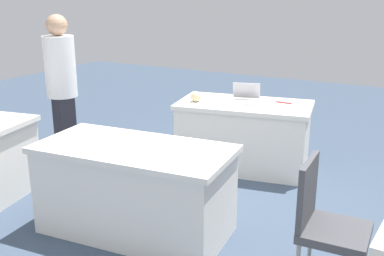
% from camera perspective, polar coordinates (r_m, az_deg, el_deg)
% --- Properties ---
extents(ground_plane, '(14.40, 14.40, 0.00)m').
position_cam_1_polar(ground_plane, '(4.14, 1.21, -12.29)').
color(ground_plane, '#3D4C60').
extents(table_foreground, '(1.62, 1.06, 0.77)m').
position_cam_1_polar(table_foreground, '(5.38, 6.37, -0.88)').
color(table_foreground, silver).
rests_on(table_foreground, ground).
extents(table_back_left, '(1.69, 0.94, 0.77)m').
position_cam_1_polar(table_back_left, '(3.96, -7.02, -7.51)').
color(table_back_left, silver).
rests_on(table_back_left, ground).
extents(chair_tucked_left, '(0.46, 0.46, 0.94)m').
position_cam_1_polar(chair_tucked_left, '(3.26, 16.05, -10.84)').
color(chair_tucked_left, '#9E9993').
rests_on(chair_tucked_left, ground).
extents(person_attendee_standing, '(0.46, 0.46, 1.75)m').
position_cam_1_polar(person_attendee_standing, '(5.39, -15.78, 5.15)').
color(person_attendee_standing, '#26262D').
rests_on(person_attendee_standing, ground).
extents(laptop_silver, '(0.38, 0.37, 0.21)m').
position_cam_1_polar(laptop_silver, '(5.32, 6.59, 3.65)').
color(laptop_silver, silver).
rests_on(laptop_silver, table_foreground).
extents(yarn_ball, '(0.12, 0.12, 0.12)m').
position_cam_1_polar(yarn_ball, '(5.29, 0.49, 3.90)').
color(yarn_ball, beige).
rests_on(yarn_ball, table_foreground).
extents(scissors_red, '(0.18, 0.04, 0.01)m').
position_cam_1_polar(scissors_red, '(5.34, 11.25, 3.09)').
color(scissors_red, red).
rests_on(scissors_red, table_foreground).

